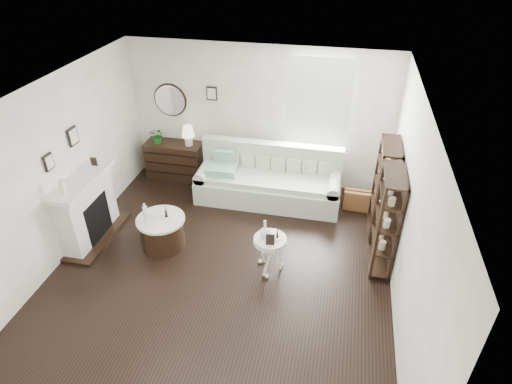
% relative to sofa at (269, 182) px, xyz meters
% --- Properties ---
extents(room, '(5.50, 5.50, 5.50)m').
position_rel_sofa_xyz_m(room, '(0.40, 0.62, 1.26)').
color(room, black).
rests_on(room, ground).
extents(fireplace, '(0.50, 1.40, 1.84)m').
position_rel_sofa_xyz_m(fireplace, '(-2.65, -1.78, 0.20)').
color(fireplace, silver).
rests_on(fireplace, ground).
extents(shelf_unit_far, '(0.30, 0.80, 1.60)m').
position_rel_sofa_xyz_m(shelf_unit_far, '(2.00, -0.53, 0.46)').
color(shelf_unit_far, black).
rests_on(shelf_unit_far, ground).
extents(shelf_unit_near, '(0.30, 0.80, 1.60)m').
position_rel_sofa_xyz_m(shelf_unit_near, '(2.00, -1.43, 0.46)').
color(shelf_unit_near, black).
rests_on(shelf_unit_near, ground).
extents(sofa, '(2.64, 0.92, 1.03)m').
position_rel_sofa_xyz_m(sofa, '(0.00, 0.00, 0.00)').
color(sofa, '#B5BFAA').
rests_on(sofa, ground).
extents(quilt, '(0.58, 0.48, 0.14)m').
position_rel_sofa_xyz_m(quilt, '(-0.86, -0.13, 0.26)').
color(quilt, '#258959').
rests_on(quilt, sofa).
extents(suitcase, '(0.57, 0.21, 0.38)m').
position_rel_sofa_xyz_m(suitcase, '(1.68, -0.03, -0.15)').
color(suitcase, brown).
rests_on(suitcase, ground).
extents(dresser, '(1.13, 0.49, 0.75)m').
position_rel_sofa_xyz_m(dresser, '(-2.01, 0.39, 0.04)').
color(dresser, black).
rests_on(dresser, ground).
extents(table_lamp, '(0.32, 0.32, 0.40)m').
position_rel_sofa_xyz_m(table_lamp, '(-1.67, 0.39, 0.62)').
color(table_lamp, beige).
rests_on(table_lamp, dresser).
extents(potted_plant, '(0.33, 0.30, 0.33)m').
position_rel_sofa_xyz_m(potted_plant, '(-2.29, 0.34, 0.58)').
color(potted_plant, '#1A5B1A').
rests_on(potted_plant, dresser).
extents(drum_table, '(0.77, 0.77, 0.53)m').
position_rel_sofa_xyz_m(drum_table, '(-1.42, -1.73, -0.07)').
color(drum_table, black).
rests_on(drum_table, ground).
extents(pedestal_table, '(0.50, 0.50, 0.60)m').
position_rel_sofa_xyz_m(pedestal_table, '(0.38, -1.93, 0.21)').
color(pedestal_table, silver).
rests_on(pedestal_table, ground).
extents(eiffel_drum, '(0.15, 0.15, 0.21)m').
position_rel_sofa_xyz_m(eiffel_drum, '(-1.33, -1.68, 0.29)').
color(eiffel_drum, black).
rests_on(eiffel_drum, drum_table).
extents(bottle_drum, '(0.07, 0.07, 0.31)m').
position_rel_sofa_xyz_m(bottle_drum, '(-1.61, -1.81, 0.35)').
color(bottle_drum, silver).
rests_on(bottle_drum, drum_table).
extents(card_frame_drum, '(0.16, 0.08, 0.19)m').
position_rel_sofa_xyz_m(card_frame_drum, '(-1.47, -1.92, 0.29)').
color(card_frame_drum, white).
rests_on(card_frame_drum, drum_table).
extents(eiffel_ped, '(0.11, 0.11, 0.16)m').
position_rel_sofa_xyz_m(eiffel_ped, '(0.48, -1.90, 0.34)').
color(eiffel_ped, black).
rests_on(eiffel_ped, pedestal_table).
extents(flask_ped, '(0.16, 0.16, 0.29)m').
position_rel_sofa_xyz_m(flask_ped, '(0.29, -1.91, 0.40)').
color(flask_ped, silver).
rests_on(flask_ped, pedestal_table).
extents(card_frame_ped, '(0.13, 0.06, 0.17)m').
position_rel_sofa_xyz_m(card_frame_ped, '(0.40, -2.06, 0.34)').
color(card_frame_ped, black).
rests_on(card_frame_ped, pedestal_table).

